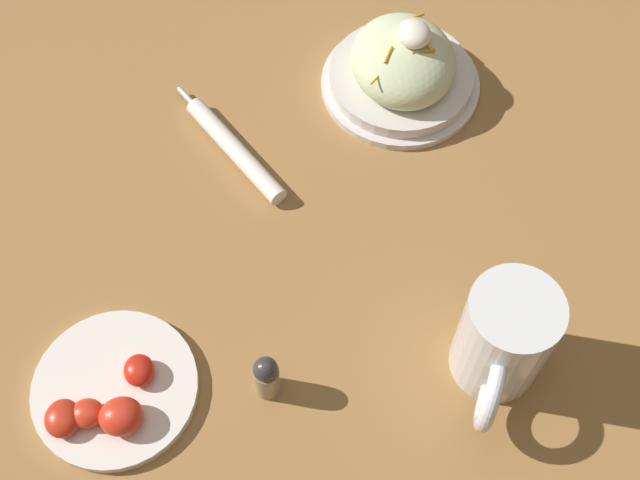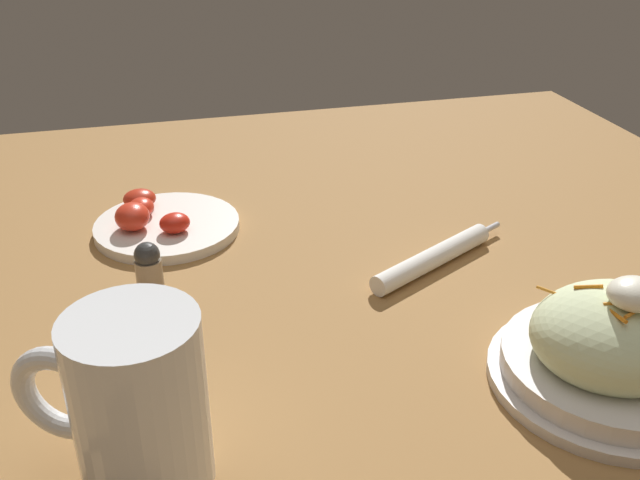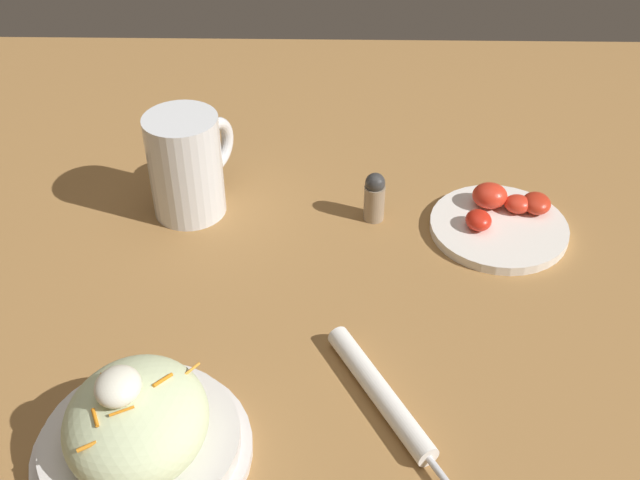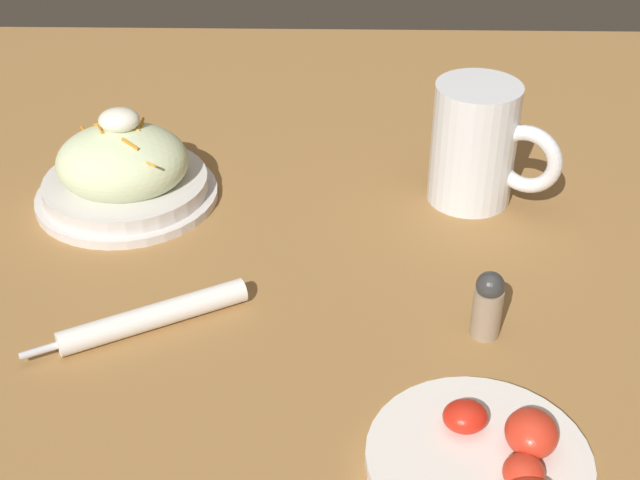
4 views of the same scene
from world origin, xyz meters
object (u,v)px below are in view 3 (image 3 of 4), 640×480
at_px(tomato_plate, 500,221).
at_px(salt_shaker, 374,196).
at_px(salad_plate, 138,431).
at_px(napkin_roll, 380,393).
at_px(beer_mug, 188,171).

bearing_deg(tomato_plate, salt_shaker, 83.43).
distance_m(salad_plate, napkin_roll, 0.25).
xyz_separation_m(beer_mug, napkin_roll, (-0.34, -0.25, -0.05)).
bearing_deg(salt_shaker, salad_plate, 148.64).
bearing_deg(salad_plate, beer_mug, 1.65).
distance_m(beer_mug, tomato_plate, 0.43).
distance_m(salad_plate, salt_shaker, 0.47).
bearing_deg(salad_plate, salt_shaker, -31.36).
relative_size(salad_plate, napkin_roll, 1.06).
relative_size(salad_plate, salt_shaker, 3.00).
height_order(napkin_roll, tomato_plate, tomato_plate).
bearing_deg(salad_plate, napkin_roll, -72.88).
relative_size(salad_plate, beer_mug, 1.47).
relative_size(salad_plate, tomato_plate, 1.17).
relative_size(napkin_roll, tomato_plate, 1.11).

